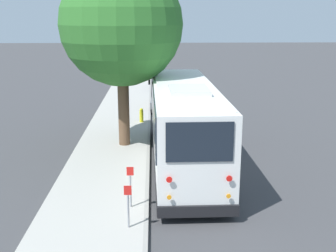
% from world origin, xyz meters
% --- Properties ---
extents(ground_plane, '(160.00, 160.00, 0.00)m').
position_xyz_m(ground_plane, '(0.00, 0.00, 0.00)').
color(ground_plane, '#3D3D3F').
extents(sidewalk_slab, '(80.00, 3.33, 0.15)m').
position_xyz_m(sidewalk_slab, '(0.00, 3.84, 0.07)').
color(sidewalk_slab, '#A3A099').
rests_on(sidewalk_slab, ground).
extents(curb_strip, '(80.00, 0.14, 0.15)m').
position_xyz_m(curb_strip, '(0.00, 2.10, 0.07)').
color(curb_strip, gray).
rests_on(curb_strip, ground).
extents(shuttle_bus, '(10.53, 2.83, 3.61)m').
position_xyz_m(shuttle_bus, '(-0.04, 0.61, 1.93)').
color(shuttle_bus, white).
rests_on(shuttle_bus, ground).
extents(parked_sedan_gray, '(4.25, 1.81, 1.27)m').
position_xyz_m(parked_sedan_gray, '(11.25, 1.17, 0.58)').
color(parked_sedan_gray, slate).
rests_on(parked_sedan_gray, ground).
extents(parked_sedan_navy, '(4.65, 1.98, 1.33)m').
position_xyz_m(parked_sedan_navy, '(18.16, 0.88, 0.62)').
color(parked_sedan_navy, '#19234C').
rests_on(parked_sedan_navy, ground).
extents(street_tree, '(5.50, 5.50, 9.14)m').
position_xyz_m(street_tree, '(2.73, 3.24, 6.08)').
color(street_tree, brown).
rests_on(street_tree, sidewalk_slab).
extents(sign_post_near, '(0.06, 0.22, 1.30)m').
position_xyz_m(sign_post_near, '(-5.58, 2.61, 0.82)').
color(sign_post_near, gray).
rests_on(sign_post_near, sidewalk_slab).
extents(sign_post_far, '(0.06, 0.22, 1.36)m').
position_xyz_m(sign_post_far, '(-4.23, 2.61, 0.85)').
color(sign_post_far, gray).
rests_on(sign_post_far, sidewalk_slab).
extents(fire_hydrant, '(0.22, 0.22, 0.81)m').
position_xyz_m(fire_hydrant, '(6.84, 2.55, 0.55)').
color(fire_hydrant, gold).
rests_on(fire_hydrant, sidewalk_slab).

